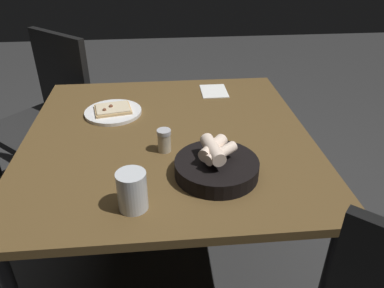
% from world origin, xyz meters
% --- Properties ---
extents(ground, '(8.00, 8.00, 0.00)m').
position_xyz_m(ground, '(0.00, 0.00, 0.00)').
color(ground, '#2D2D2D').
extents(dining_table, '(1.09, 1.06, 0.71)m').
position_xyz_m(dining_table, '(0.00, 0.00, 0.65)').
color(dining_table, brown).
rests_on(dining_table, ground).
extents(pizza_plate, '(0.23, 0.23, 0.04)m').
position_xyz_m(pizza_plate, '(0.20, 0.22, 0.72)').
color(pizza_plate, white).
rests_on(pizza_plate, dining_table).
extents(bread_basket, '(0.26, 0.26, 0.12)m').
position_xyz_m(bread_basket, '(-0.27, -0.14, 0.74)').
color(bread_basket, black).
rests_on(bread_basket, dining_table).
extents(beer_glass, '(0.08, 0.08, 0.12)m').
position_xyz_m(beer_glass, '(-0.41, 0.11, 0.76)').
color(beer_glass, silver).
rests_on(beer_glass, dining_table).
extents(pepper_shaker, '(0.05, 0.05, 0.08)m').
position_xyz_m(pepper_shaker, '(-0.12, 0.02, 0.74)').
color(pepper_shaker, '#BFB299').
rests_on(pepper_shaker, dining_table).
extents(napkin, '(0.16, 0.12, 0.00)m').
position_xyz_m(napkin, '(0.39, -0.23, 0.71)').
color(napkin, white).
rests_on(napkin, dining_table).
extents(chair_far, '(0.62, 0.62, 0.91)m').
position_xyz_m(chair_far, '(0.67, 0.62, 0.52)').
color(chair_far, black).
rests_on(chair_far, ground).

